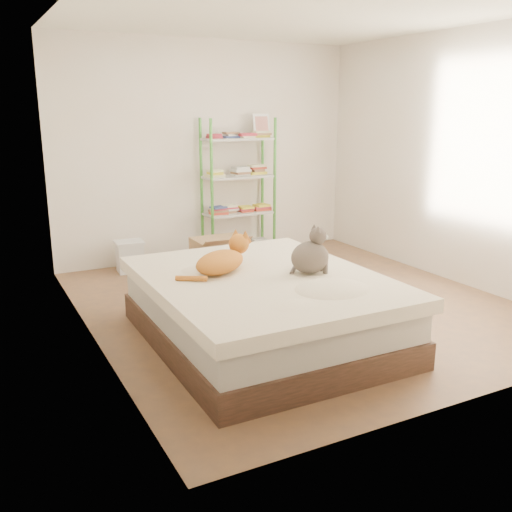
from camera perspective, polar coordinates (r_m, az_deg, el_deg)
room at (r=5.20m, az=4.30°, el=8.89°), size 3.81×4.21×2.61m
bed at (r=4.54m, az=0.63°, el=-5.25°), size 1.72×2.14×0.54m
orange_cat at (r=4.49m, az=-3.62°, el=-0.33°), size 0.66×0.54×0.23m
grey_cat at (r=4.49m, az=5.43°, el=0.55°), size 0.37×0.33×0.37m
shelf_unit at (r=7.04m, az=-1.73°, el=6.89°), size 0.89×0.36×1.74m
cardboard_box at (r=6.46m, az=-3.71°, el=0.09°), size 0.56×0.53×0.45m
white_bin at (r=6.62m, az=-12.50°, el=-0.01°), size 0.33×0.30×0.36m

